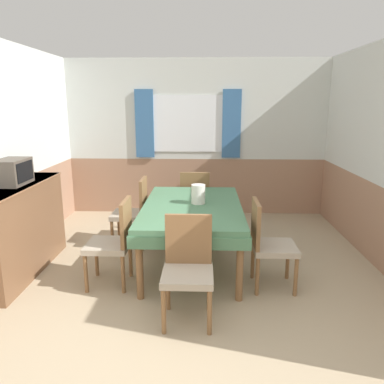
% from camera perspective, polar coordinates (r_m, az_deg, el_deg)
% --- Properties ---
extents(ground_plane, '(16.00, 16.00, 0.00)m').
position_cam_1_polar(ground_plane, '(2.96, -1.53, -26.12)').
color(ground_plane, tan).
extents(wall_back, '(4.74, 0.10, 2.60)m').
position_cam_1_polar(wall_back, '(6.39, 0.58, 8.30)').
color(wall_back, silver).
rests_on(wall_back, ground_plane).
extents(wall_left, '(0.05, 4.46, 2.60)m').
position_cam_1_polar(wall_left, '(4.94, -26.46, 5.23)').
color(wall_left, silver).
rests_on(wall_left, ground_plane).
extents(wall_right, '(0.05, 4.46, 2.60)m').
position_cam_1_polar(wall_right, '(4.81, 27.25, 4.95)').
color(wall_right, silver).
rests_on(wall_right, ground_plane).
extents(dining_table, '(1.16, 1.88, 0.73)m').
position_cam_1_polar(dining_table, '(4.37, 0.06, -3.20)').
color(dining_table, '#4C7A56').
rests_on(dining_table, ground_plane).
extents(chair_left_far, '(0.44, 0.44, 0.93)m').
position_cam_1_polar(chair_left_far, '(5.03, -8.81, -2.74)').
color(chair_left_far, brown).
rests_on(chair_left_far, ground_plane).
extents(chair_left_near, '(0.44, 0.44, 0.93)m').
position_cam_1_polar(chair_left_near, '(4.00, -11.73, -7.13)').
color(chair_left_near, brown).
rests_on(chair_left_near, ground_plane).
extents(chair_head_near, '(0.44, 0.44, 0.93)m').
position_cam_1_polar(chair_head_near, '(3.34, -0.63, -11.11)').
color(chair_head_near, brown).
rests_on(chair_head_near, ground_plane).
extents(chair_head_window, '(0.44, 0.44, 0.93)m').
position_cam_1_polar(chair_head_window, '(5.52, 0.46, -1.10)').
color(chair_head_window, brown).
rests_on(chair_head_window, ground_plane).
extents(chair_right_near, '(0.44, 0.44, 0.93)m').
position_cam_1_polar(chair_right_near, '(3.94, 11.47, -7.42)').
color(chair_right_near, brown).
rests_on(chair_right_near, ground_plane).
extents(sideboard, '(0.46, 1.58, 1.02)m').
position_cam_1_polar(sideboard, '(4.61, -25.02, -5.15)').
color(sideboard, brown).
rests_on(sideboard, ground_plane).
extents(tv, '(0.29, 0.43, 0.28)m').
position_cam_1_polar(tv, '(4.51, -25.70, 2.78)').
color(tv, '#51473D').
rests_on(tv, sideboard).
extents(vase, '(0.16, 0.16, 0.22)m').
position_cam_1_polar(vase, '(4.37, 0.96, -0.31)').
color(vase, silver).
rests_on(vase, dining_table).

